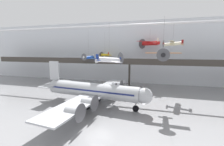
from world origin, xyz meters
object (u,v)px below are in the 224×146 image
object	(u,v)px
airliner_silver_main	(92,90)
suspended_plane_yellow_lowwing	(105,55)
suspended_plane_orange_highwing	(163,55)
suspended_plane_blue_trainer	(89,58)
stanchion_barrier	(162,124)
suspended_plane_cream_biplane	(173,44)
suspended_plane_white_twin	(109,60)
suspended_plane_red_highwing	(150,43)

from	to	relation	value
airliner_silver_main	suspended_plane_yellow_lowwing	bearing A→B (deg)	107.08
suspended_plane_orange_highwing	suspended_plane_blue_trainer	world-z (taller)	suspended_plane_orange_highwing
suspended_plane_yellow_lowwing	stanchion_barrier	world-z (taller)	suspended_plane_yellow_lowwing
suspended_plane_yellow_lowwing	suspended_plane_cream_biplane	world-z (taller)	suspended_plane_cream_biplane
suspended_plane_orange_highwing	stanchion_barrier	xyz separation A→B (m)	(-0.03, -8.80, -11.25)
suspended_plane_yellow_lowwing	suspended_plane_white_twin	world-z (taller)	suspended_plane_yellow_lowwing
suspended_plane_red_highwing	airliner_silver_main	bearing A→B (deg)	106.90
suspended_plane_blue_trainer	suspended_plane_white_twin	xyz separation A→B (m)	(10.93, -12.34, 0.10)
suspended_plane_red_highwing	suspended_plane_orange_highwing	size ratio (longest dim) A/B	0.92
stanchion_barrier	suspended_plane_yellow_lowwing	bearing A→B (deg)	123.23
suspended_plane_red_highwing	stanchion_barrier	distance (m)	33.10
suspended_plane_cream_biplane	suspended_plane_red_highwing	bearing A→B (deg)	-47.49
suspended_plane_yellow_lowwing	suspended_plane_blue_trainer	size ratio (longest dim) A/B	0.95
suspended_plane_yellow_lowwing	suspended_plane_red_highwing	distance (m)	17.07
suspended_plane_yellow_lowwing	suspended_plane_cream_biplane	distance (m)	25.62
suspended_plane_orange_highwing	suspended_plane_white_twin	xyz separation A→B (m)	(-12.40, 1.89, -1.39)
airliner_silver_main	suspended_plane_white_twin	world-z (taller)	suspended_plane_white_twin
suspended_plane_cream_biplane	stanchion_barrier	world-z (taller)	suspended_plane_cream_biplane
suspended_plane_yellow_lowwing	suspended_plane_red_highwing	xyz separation A→B (m)	(16.54, -0.55, 4.19)
suspended_plane_yellow_lowwing	suspended_plane_orange_highwing	bearing A→B (deg)	168.96
suspended_plane_blue_trainer	suspended_plane_white_twin	world-z (taller)	suspended_plane_white_twin
airliner_silver_main	suspended_plane_white_twin	bearing A→B (deg)	66.07
suspended_plane_cream_biplane	stanchion_barrier	size ratio (longest dim) A/B	6.00
suspended_plane_red_highwing	suspended_plane_white_twin	xyz separation A→B (m)	(-9.21, -18.83, -4.79)
suspended_plane_orange_highwing	suspended_plane_blue_trainer	size ratio (longest dim) A/B	0.89
suspended_plane_red_highwing	suspended_plane_blue_trainer	size ratio (longest dim) A/B	0.82
suspended_plane_red_highwing	suspended_plane_yellow_lowwing	bearing A→B (deg)	41.97
suspended_plane_white_twin	stanchion_barrier	world-z (taller)	suspended_plane_white_twin
airliner_silver_main	suspended_plane_white_twin	xyz separation A→B (m)	(2.80, 4.77, 6.71)
suspended_plane_cream_biplane	airliner_silver_main	bearing A→B (deg)	47.86
airliner_silver_main	suspended_plane_white_twin	size ratio (longest dim) A/B	3.01
suspended_plane_orange_highwing	suspended_plane_cream_biplane	size ratio (longest dim) A/B	1.41
airliner_silver_main	stanchion_barrier	xyz separation A→B (m)	(15.16, -5.91, -3.15)
suspended_plane_orange_highwing	suspended_plane_white_twin	bearing A→B (deg)	-97.07
suspended_plane_cream_biplane	suspended_plane_white_twin	world-z (taller)	suspended_plane_cream_biplane
suspended_plane_blue_trainer	suspended_plane_white_twin	bearing A→B (deg)	59.33
airliner_silver_main	stanchion_barrier	size ratio (longest dim) A/B	29.24
suspended_plane_cream_biplane	suspended_plane_white_twin	xyz separation A→B (m)	(-15.39, -8.06, -4.07)
airliner_silver_main	suspended_plane_orange_highwing	bearing A→B (deg)	17.20
suspended_plane_white_twin	suspended_plane_cream_biplane	bearing A→B (deg)	-14.58
suspended_plane_cream_biplane	suspended_plane_yellow_lowwing	bearing A→B (deg)	-13.82
suspended_plane_yellow_lowwing	suspended_plane_blue_trainer	bearing A→B (deg)	99.03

